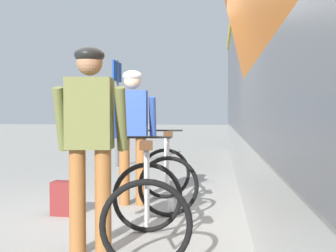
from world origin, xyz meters
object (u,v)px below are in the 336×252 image
object	(u,v)px
cyclist_near_in_blue	(133,125)
backpack_on_platform	(64,198)
platform_sign_post	(117,95)
bicycle_far_silver	(147,204)
bicycle_near_white	(167,176)
cyclist_far_in_olive	(90,131)
water_bottle_near_the_bikes	(171,207)

from	to	relation	value
cyclist_near_in_blue	backpack_on_platform	world-z (taller)	cyclist_near_in_blue
cyclist_near_in_blue	platform_sign_post	size ratio (longest dim) A/B	0.73
cyclist_near_in_blue	bicycle_far_silver	bearing A→B (deg)	-73.74
backpack_on_platform	platform_sign_post	bearing A→B (deg)	99.53
cyclist_near_in_blue	bicycle_far_silver	xyz separation A→B (m)	(0.50, -1.70, -0.65)
bicycle_far_silver	backpack_on_platform	bearing A→B (deg)	137.86
bicycle_near_white	backpack_on_platform	bearing A→B (deg)	-153.80
cyclist_near_in_blue	bicycle_near_white	xyz separation A→B (m)	(0.46, -0.06, -0.65)
bicycle_near_white	bicycle_far_silver	distance (m)	1.64
cyclist_near_in_blue	cyclist_far_in_olive	bearing A→B (deg)	-88.92
cyclist_near_in_blue	cyclist_far_in_olive	distance (m)	1.86
cyclist_far_in_olive	bicycle_near_white	size ratio (longest dim) A/B	1.50
cyclist_near_in_blue	platform_sign_post	xyz separation A→B (m)	(-1.16, 3.70, 0.57)
platform_sign_post	water_bottle_near_the_bikes	bearing A→B (deg)	-67.57
cyclist_near_in_blue	water_bottle_near_the_bikes	xyz separation A→B (m)	(0.56, -0.46, -0.96)
bicycle_near_white	water_bottle_near_the_bikes	bearing A→B (deg)	-75.58
bicycle_far_silver	backpack_on_platform	distance (m)	1.61
bicycle_near_white	bicycle_far_silver	xyz separation A→B (m)	(0.04, -1.64, 0.00)
cyclist_far_in_olive	bicycle_far_silver	distance (m)	0.81
cyclist_near_in_blue	water_bottle_near_the_bikes	size ratio (longest dim) A/B	9.20
bicycle_far_silver	bicycle_near_white	bearing A→B (deg)	91.29
bicycle_near_white	backpack_on_platform	size ratio (longest dim) A/B	2.94
bicycle_far_silver	platform_sign_post	bearing A→B (deg)	107.01
cyclist_far_in_olive	bicycle_far_silver	xyz separation A→B (m)	(0.46, 0.16, -0.65)
water_bottle_near_the_bikes	bicycle_far_silver	bearing A→B (deg)	-93.07
cyclist_near_in_blue	platform_sign_post	bearing A→B (deg)	107.36
bicycle_far_silver	water_bottle_near_the_bikes	distance (m)	1.28
water_bottle_near_the_bikes	platform_sign_post	bearing A→B (deg)	112.43
cyclist_near_in_blue	bicycle_near_white	world-z (taller)	cyclist_near_in_blue
cyclist_far_in_olive	backpack_on_platform	distance (m)	1.67
backpack_on_platform	platform_sign_post	distance (m)	4.58
bicycle_near_white	backpack_on_platform	world-z (taller)	bicycle_near_white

